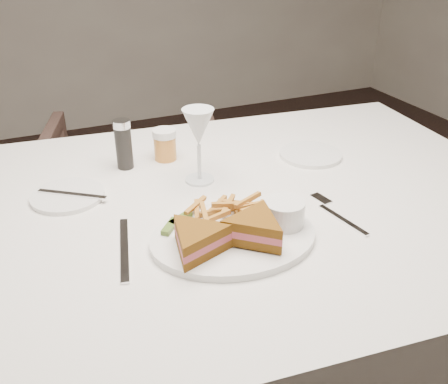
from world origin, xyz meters
name	(u,v)px	position (x,y,z in m)	size (l,w,h in m)	color
table	(216,331)	(-0.03, -0.06, 0.38)	(1.44, 0.96, 0.75)	silver
chair_far	(135,198)	(-0.03, 0.77, 0.34)	(0.66, 0.62, 0.68)	#46322B
table_setting	(218,200)	(-0.04, -0.11, 0.79)	(0.77, 0.62, 0.18)	white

